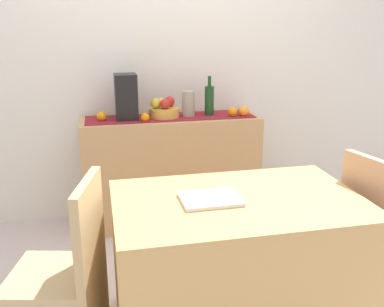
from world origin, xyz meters
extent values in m
cube|color=beige|center=(0.00, 0.00, -0.01)|extent=(6.40, 6.40, 0.02)
cube|color=silver|center=(0.00, 1.18, 1.35)|extent=(6.40, 0.06, 2.70)
cube|color=tan|center=(-0.07, 0.92, 0.43)|extent=(1.35, 0.42, 0.85)
cube|color=maroon|center=(-0.07, 0.92, 0.86)|extent=(1.27, 0.32, 0.01)
cylinder|color=gold|center=(-0.12, 0.92, 0.90)|extent=(0.23, 0.23, 0.07)
sphere|color=#B42922|center=(-0.12, 0.88, 0.97)|extent=(0.08, 0.08, 0.08)
sphere|color=gold|center=(-0.18, 0.91, 0.97)|extent=(0.08, 0.08, 0.08)
sphere|color=red|center=(-0.07, 0.96, 0.97)|extent=(0.08, 0.08, 0.08)
sphere|color=gold|center=(-0.13, 0.99, 0.96)|extent=(0.06, 0.06, 0.06)
cylinder|color=#18401C|center=(0.23, 0.92, 0.97)|extent=(0.07, 0.07, 0.23)
cylinder|color=#18401C|center=(0.23, 0.92, 1.12)|extent=(0.03, 0.03, 0.08)
cube|color=black|center=(-0.40, 0.92, 1.02)|extent=(0.16, 0.18, 0.34)
cylinder|color=gray|center=(0.07, 0.92, 0.95)|extent=(0.10, 0.10, 0.20)
sphere|color=orange|center=(-0.59, 0.90, 0.89)|extent=(0.07, 0.07, 0.07)
sphere|color=orange|center=(0.49, 0.84, 0.89)|extent=(0.08, 0.08, 0.08)
sphere|color=orange|center=(-0.28, 0.81, 0.89)|extent=(0.06, 0.06, 0.06)
sphere|color=orange|center=(0.40, 0.84, 0.89)|extent=(0.07, 0.07, 0.07)
cube|color=tan|center=(0.03, -0.44, 0.37)|extent=(1.20, 0.77, 0.74)
cube|color=white|center=(-0.11, -0.44, 0.75)|extent=(0.28, 0.21, 0.02)
cube|color=tan|center=(-0.68, -0.48, 0.68)|extent=(0.13, 0.40, 0.45)
cube|color=tan|center=(0.73, -0.48, 0.68)|extent=(0.13, 0.40, 0.45)
camera|label=1|loc=(-0.60, -2.27, 1.55)|focal=40.40mm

